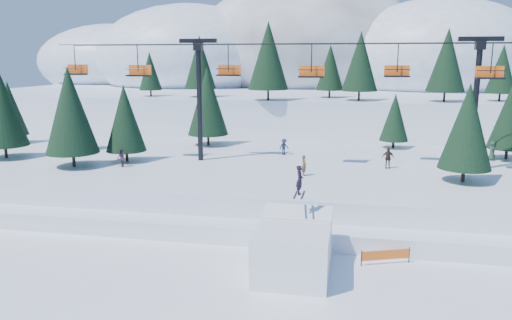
% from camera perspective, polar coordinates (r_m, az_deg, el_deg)
% --- Properties ---
extents(ground, '(160.00, 160.00, 0.00)m').
position_cam_1_polar(ground, '(25.64, 1.25, -14.33)').
color(ground, white).
rests_on(ground, ground).
extents(mid_shelf, '(70.00, 22.00, 2.50)m').
position_cam_1_polar(mid_shelf, '(42.10, 5.49, -2.14)').
color(mid_shelf, white).
rests_on(mid_shelf, ground).
extents(berm, '(70.00, 6.00, 1.10)m').
position_cam_1_polar(berm, '(32.75, 3.69, -7.42)').
color(berm, white).
rests_on(berm, ground).
extents(mountain_ridge, '(119.00, 61.45, 26.46)m').
position_cam_1_polar(mountain_ridge, '(96.54, 5.89, 10.60)').
color(mountain_ridge, white).
rests_on(mountain_ridge, ground).
extents(jump_kicker, '(3.78, 5.15, 5.55)m').
position_cam_1_polar(jump_kicker, '(26.64, 4.32, -10.07)').
color(jump_kicker, white).
rests_on(jump_kicker, ground).
extents(chairlift, '(47.06, 3.21, 10.28)m').
position_cam_1_polar(chairlift, '(40.96, 6.39, 8.88)').
color(chairlift, black).
rests_on(chairlift, mid_shelf).
extents(conifer_stand, '(63.32, 17.34, 8.09)m').
position_cam_1_polar(conifer_stand, '(41.92, 6.93, 5.25)').
color(conifer_stand, black).
rests_on(conifer_stand, mid_shelf).
extents(distant_skiers, '(31.13, 9.69, 1.71)m').
position_cam_1_polar(distant_skiers, '(42.31, 8.15, 0.71)').
color(distant_skiers, '#513B24').
rests_on(distant_skiers, mid_shelf).
extents(banner_near, '(2.68, 1.06, 0.90)m').
position_cam_1_polar(banner_near, '(28.89, 14.60, -10.46)').
color(banner_near, black).
rests_on(banner_near, ground).
extents(banner_far, '(2.71, 0.96, 0.90)m').
position_cam_1_polar(banner_far, '(32.14, 22.80, -8.73)').
color(banner_far, black).
rests_on(banner_far, ground).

